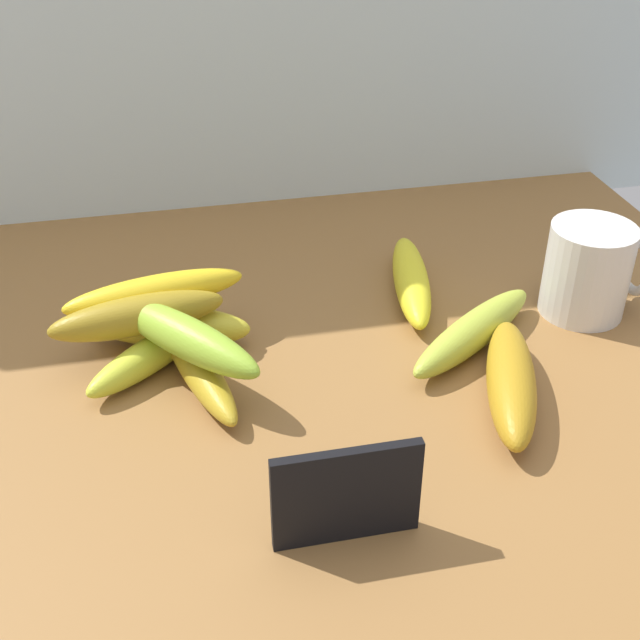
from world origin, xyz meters
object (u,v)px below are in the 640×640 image
object	(u,v)px
banana_3	(474,332)
banana_4	(411,280)
chalkboard_sign	(346,498)
banana_5	(197,366)
banana_6	(185,338)
coffee_mug	(590,270)
banana_7	(138,316)
banana_8	(155,292)
banana_0	(168,326)
banana_2	(511,381)
banana_1	(152,354)

from	to	relation	value
banana_3	banana_4	distance (cm)	11.23
chalkboard_sign	banana_5	bearing A→B (deg)	112.67
banana_6	banana_5	bearing A→B (deg)	26.26
coffee_mug	banana_7	world-z (taller)	coffee_mug
banana_6	banana_8	world-z (taller)	banana_8
banana_5	banana_8	distance (cm)	8.80
chalkboard_sign	banana_3	size ratio (longest dim) A/B	0.56
banana_3	banana_0	bearing A→B (deg)	166.64
coffee_mug	banana_5	world-z (taller)	coffee_mug
banana_8	banana_7	bearing A→B (deg)	-121.56
banana_7	banana_8	bearing A→B (deg)	58.44
banana_2	banana_8	world-z (taller)	banana_8
banana_3	banana_8	distance (cm)	31.31
banana_1	banana_0	bearing A→B (deg)	64.81
banana_2	banana_8	bearing A→B (deg)	152.17
coffee_mug	banana_0	world-z (taller)	coffee_mug
banana_7	banana_4	bearing A→B (deg)	12.47
banana_7	banana_8	world-z (taller)	banana_8
banana_5	banana_6	distance (cm)	3.67
banana_2	coffee_mug	bearing A→B (deg)	42.84
chalkboard_sign	banana_4	distance (cm)	35.47
banana_4	banana_8	bearing A→B (deg)	-172.66
chalkboard_sign	banana_1	world-z (taller)	chalkboard_sign
coffee_mug	banana_7	xyz separation A→B (cm)	(-45.82, 0.41, 0.35)
banana_5	banana_1	bearing A→B (deg)	145.45
banana_5	banana_7	world-z (taller)	banana_7
banana_2	banana_3	world-z (taller)	banana_2
banana_7	banana_2	bearing A→B (deg)	-22.21
banana_8	banana_3	bearing A→B (deg)	-13.64
coffee_mug	banana_5	bearing A→B (deg)	-174.75
banana_1	banana_3	size ratio (longest dim) A/B	0.81
banana_3	banana_7	world-z (taller)	banana_7
banana_0	banana_2	world-z (taller)	banana_2
chalkboard_sign	banana_0	world-z (taller)	chalkboard_sign
banana_1	banana_3	distance (cm)	31.25
chalkboard_sign	banana_2	size ratio (longest dim) A/B	0.60
coffee_mug	banana_0	bearing A→B (deg)	176.11
banana_0	banana_1	distance (cm)	4.34
banana_2	banana_3	bearing A→B (deg)	91.09
banana_7	banana_3	bearing A→B (deg)	-7.88
chalkboard_sign	banana_4	xyz separation A→B (cm)	(15.04, 32.06, -2.01)
coffee_mug	banana_3	xyz separation A→B (cm)	(-13.87, -4.02, -3.06)
banana_4	banana_7	world-z (taller)	banana_7
chalkboard_sign	banana_0	bearing A→B (deg)	111.64
chalkboard_sign	banana_1	bearing A→B (deg)	118.21
coffee_mug	banana_4	bearing A→B (deg)	158.07
banana_2	banana_1	bearing A→B (deg)	159.43
banana_1	banana_8	distance (cm)	6.06
banana_3	banana_5	xyz separation A→B (cm)	(-27.05, 0.26, -0.19)
banana_0	banana_1	size ratio (longest dim) A/B	1.03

